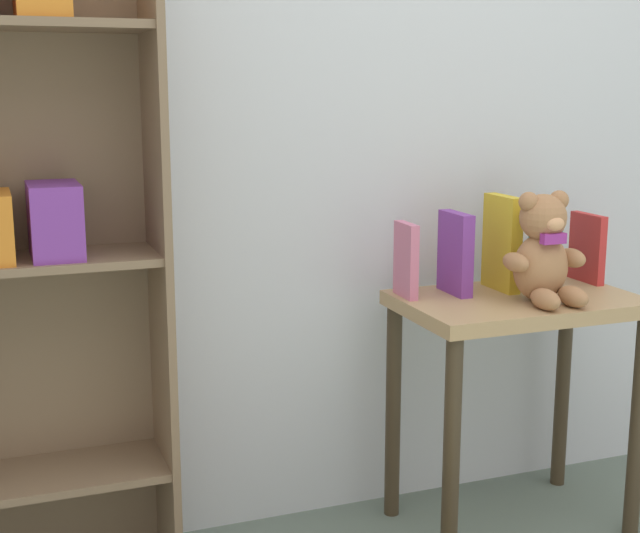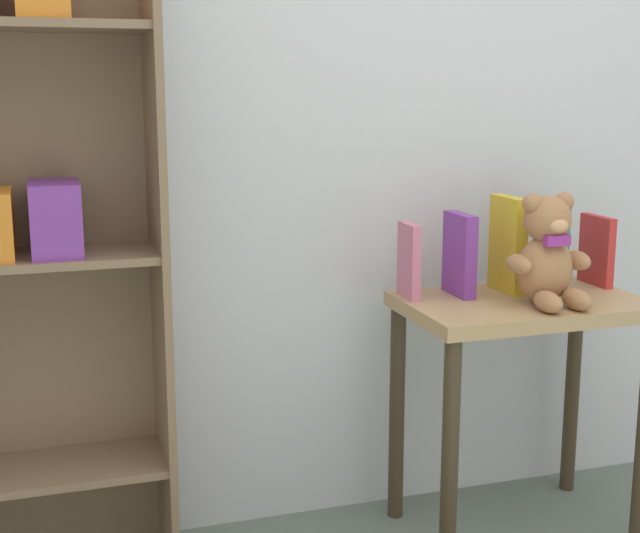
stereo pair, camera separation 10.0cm
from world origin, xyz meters
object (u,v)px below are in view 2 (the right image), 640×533
bookshelf_side (22,218)px  display_table (521,344)px  book_standing_pink (409,261)px  book_standing_red (597,250)px  book_standing_yellow (508,244)px  book_standing_purple (460,254)px  teddy_bear (548,254)px  book_standing_teal (552,246)px

bookshelf_side → display_table: bearing=-6.9°
book_standing_pink → book_standing_red: bearing=0.9°
bookshelf_side → book_standing_red: size_ratio=8.35×
book_standing_yellow → book_standing_purple: bearing=178.3°
book_standing_purple → teddy_bear: bearing=-43.6°
display_table → book_standing_red: book_standing_red is taller
teddy_bear → book_standing_yellow: teddy_bear is taller
display_table → book_standing_red: 0.35m
bookshelf_side → teddy_bear: size_ratio=5.67×
display_table → book_standing_purple: 0.27m
book_standing_purple → book_standing_red: (0.40, -0.00, -0.01)m
bookshelf_side → teddy_bear: 1.21m
bookshelf_side → book_standing_teal: 1.30m
book_standing_yellow → book_standing_teal: (0.13, 0.00, -0.01)m
book_standing_pink → book_standing_red: size_ratio=1.01×
bookshelf_side → book_standing_yellow: bearing=-2.8°
book_standing_yellow → teddy_bear: bearing=-81.5°
teddy_bear → book_standing_pink: size_ratio=1.45×
bookshelf_side → book_standing_red: 1.44m
book_standing_red → bookshelf_side: bearing=177.5°
bookshelf_side → book_standing_red: bookshelf_side is taller
bookshelf_side → book_standing_purple: (1.03, -0.05, -0.13)m
book_standing_pink → book_standing_teal: 0.40m
teddy_bear → book_standing_red: (0.24, 0.15, -0.03)m
display_table → teddy_bear: size_ratio=2.28×
book_standing_teal → book_standing_red: bearing=-0.9°
book_standing_purple → book_standing_teal: book_standing_teal is taller
book_standing_teal → book_standing_red: book_standing_teal is taller
bookshelf_side → book_standing_pink: 0.91m
display_table → bookshelf_side: bearing=173.1°
display_table → book_standing_red: size_ratio=3.36×
book_standing_teal → book_standing_pink: bearing=178.6°
display_table → book_standing_yellow: (0.00, 0.09, 0.24)m
book_standing_purple → book_standing_teal: size_ratio=0.93×
display_table → book_standing_pink: 0.35m
display_table → book_standing_red: bearing=17.9°
book_standing_pink → book_standing_yellow: book_standing_yellow is taller
display_table → book_standing_pink: size_ratio=3.31×
book_standing_purple → book_standing_pink: bearing=176.6°
book_standing_pink → book_standing_purple: (0.13, -0.01, 0.01)m
bookshelf_side → book_standing_pink: bookshelf_side is taller
bookshelf_side → teddy_bear: bearing=-9.8°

